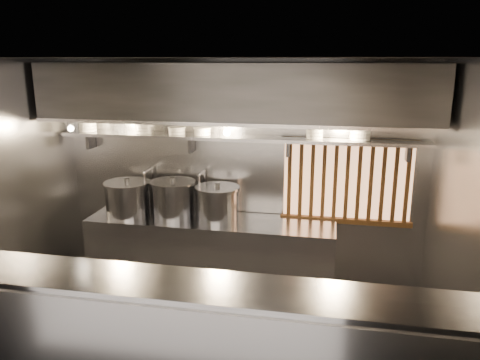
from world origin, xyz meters
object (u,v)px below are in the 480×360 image
(stock_pot_left, at_px, (128,198))
(stock_pot_right, at_px, (218,203))
(pendant_bulb, at_px, (227,132))
(stock_pot_mid, at_px, (173,199))
(heat_lamp, at_px, (69,123))

(stock_pot_left, height_order, stock_pot_right, stock_pot_left)
(pendant_bulb, bearing_deg, stock_pot_left, -176.08)
(stock_pot_left, bearing_deg, stock_pot_mid, 6.10)
(pendant_bulb, height_order, stock_pot_right, pendant_bulb)
(heat_lamp, xyz_separation_m, stock_pot_left, (0.55, 0.26, -0.95))
(heat_lamp, height_order, pendant_bulb, heat_lamp)
(pendant_bulb, xyz_separation_m, stock_pot_right, (-0.12, -0.02, -0.86))
(heat_lamp, distance_m, stock_pot_left, 1.13)
(stock_pot_left, relative_size, stock_pot_mid, 1.05)
(stock_pot_left, distance_m, stock_pot_right, 1.13)
(pendant_bulb, height_order, stock_pot_left, pendant_bulb)
(stock_pot_mid, bearing_deg, heat_lamp, -163.81)
(stock_pot_mid, relative_size, stock_pot_right, 1.12)
(pendant_bulb, height_order, stock_pot_mid, pendant_bulb)
(heat_lamp, relative_size, pendant_bulb, 1.87)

